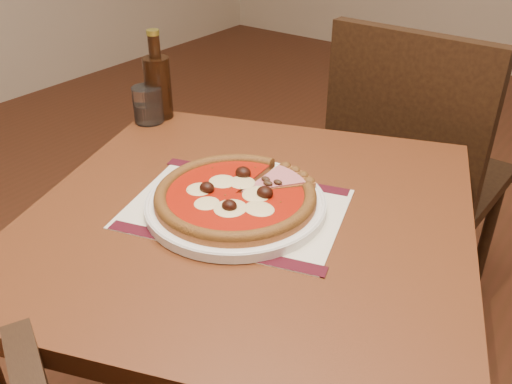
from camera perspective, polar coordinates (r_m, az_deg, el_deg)
table at (r=1.07m, az=-0.64°, el=-6.52°), size 1.03×1.03×0.75m
chair_far at (r=1.66m, az=16.16°, el=2.80°), size 0.47×0.47×0.96m
placemat at (r=1.01m, az=-2.14°, el=-1.75°), size 0.46×0.38×0.00m
plate at (r=1.01m, az=-2.15°, el=-1.27°), size 0.34×0.34×0.02m
pizza at (r=1.00m, az=-2.19°, el=-0.31°), size 0.30×0.30×0.04m
ham_slice at (r=1.03m, az=2.76°, el=0.72°), size 0.10×0.15×0.02m
water_glass at (r=1.38m, az=-11.31°, el=9.01°), size 0.10×0.10×0.09m
bottle at (r=1.39m, az=-10.30°, el=11.09°), size 0.07×0.07×0.22m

